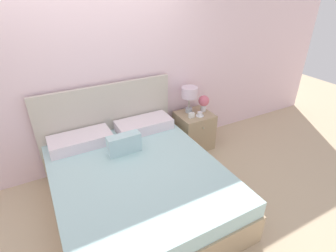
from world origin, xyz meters
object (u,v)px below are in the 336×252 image
(bed, at_px, (136,182))
(nightstand, at_px, (194,130))
(flower_vase, at_px, (204,102))
(teacup, at_px, (200,114))
(alarm_clock, at_px, (192,115))
(table_lamp, at_px, (189,94))

(bed, bearing_deg, nightstand, 29.07)
(flower_vase, distance_m, teacup, 0.22)
(nightstand, height_order, alarm_clock, alarm_clock)
(bed, relative_size, nightstand, 3.63)
(alarm_clock, bearing_deg, teacup, -4.77)
(flower_vase, bearing_deg, nightstand, -170.61)
(table_lamp, relative_size, flower_vase, 1.61)
(flower_vase, height_order, alarm_clock, flower_vase)
(bed, relative_size, teacup, 17.18)
(table_lamp, distance_m, alarm_clock, 0.32)
(bed, distance_m, nightstand, 1.43)
(bed, distance_m, flower_vase, 1.65)
(alarm_clock, bearing_deg, nightstand, 35.35)
(flower_vase, height_order, teacup, flower_vase)
(table_lamp, bearing_deg, flower_vase, -16.19)
(table_lamp, bearing_deg, bed, -146.72)
(teacup, bearing_deg, bed, -154.64)
(bed, height_order, flower_vase, bed)
(table_lamp, relative_size, alarm_clock, 4.90)
(flower_vase, distance_m, alarm_clock, 0.32)
(flower_vase, bearing_deg, teacup, -141.07)
(nightstand, distance_m, teacup, 0.32)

